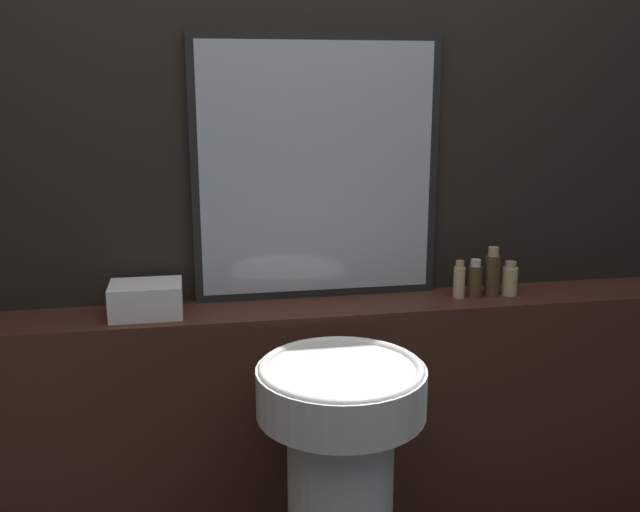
{
  "coord_description": "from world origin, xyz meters",
  "views": [
    {
      "loc": [
        -0.44,
        -0.94,
        1.63
      ],
      "look_at": [
        -0.07,
        1.04,
        1.13
      ],
      "focal_mm": 40.0,
      "sensor_mm": 36.0,
      "label": 1
    }
  ],
  "objects_px": {
    "pedestal_sink": "(340,496)",
    "body_wash_bottle": "(510,279)",
    "lotion_bottle": "(492,273)",
    "mirror": "(317,169)",
    "shampoo_bottle": "(459,281)",
    "conditioner_bottle": "(475,279)",
    "towel_stack": "(146,299)"
  },
  "relations": [
    {
      "from": "conditioner_bottle",
      "to": "lotion_bottle",
      "type": "xyz_separation_m",
      "value": [
        0.06,
        0.0,
        0.02
      ]
    },
    {
      "from": "conditioner_bottle",
      "to": "shampoo_bottle",
      "type": "bearing_deg",
      "value": 180.0
    },
    {
      "from": "conditioner_bottle",
      "to": "lotion_bottle",
      "type": "distance_m",
      "value": 0.06
    },
    {
      "from": "mirror",
      "to": "conditioner_bottle",
      "type": "height_order",
      "value": "mirror"
    },
    {
      "from": "conditioner_bottle",
      "to": "body_wash_bottle",
      "type": "relative_size",
      "value": 1.11
    },
    {
      "from": "conditioner_bottle",
      "to": "lotion_bottle",
      "type": "relative_size",
      "value": 0.76
    },
    {
      "from": "mirror",
      "to": "towel_stack",
      "type": "bearing_deg",
      "value": -169.56
    },
    {
      "from": "shampoo_bottle",
      "to": "lotion_bottle",
      "type": "bearing_deg",
      "value": 0.0
    },
    {
      "from": "shampoo_bottle",
      "to": "towel_stack",
      "type": "bearing_deg",
      "value": 180.0
    },
    {
      "from": "lotion_bottle",
      "to": "pedestal_sink",
      "type": "bearing_deg",
      "value": -144.62
    },
    {
      "from": "pedestal_sink",
      "to": "shampoo_bottle",
      "type": "bearing_deg",
      "value": 41.25
    },
    {
      "from": "body_wash_bottle",
      "to": "mirror",
      "type": "bearing_deg",
      "value": 170.98
    },
    {
      "from": "towel_stack",
      "to": "shampoo_bottle",
      "type": "xyz_separation_m",
      "value": [
        0.99,
        0.0,
        0.01
      ]
    },
    {
      "from": "shampoo_bottle",
      "to": "body_wash_bottle",
      "type": "bearing_deg",
      "value": 0.0
    },
    {
      "from": "pedestal_sink",
      "to": "shampoo_bottle",
      "type": "distance_m",
      "value": 0.79
    },
    {
      "from": "pedestal_sink",
      "to": "body_wash_bottle",
      "type": "distance_m",
      "value": 0.91
    },
    {
      "from": "towel_stack",
      "to": "body_wash_bottle",
      "type": "height_order",
      "value": "body_wash_bottle"
    },
    {
      "from": "towel_stack",
      "to": "lotion_bottle",
      "type": "distance_m",
      "value": 1.1
    },
    {
      "from": "conditioner_bottle",
      "to": "body_wash_bottle",
      "type": "bearing_deg",
      "value": 0.0
    },
    {
      "from": "mirror",
      "to": "shampoo_bottle",
      "type": "relative_size",
      "value": 6.73
    },
    {
      "from": "mirror",
      "to": "lotion_bottle",
      "type": "height_order",
      "value": "mirror"
    },
    {
      "from": "mirror",
      "to": "shampoo_bottle",
      "type": "xyz_separation_m",
      "value": [
        0.45,
        -0.1,
        -0.36
      ]
    },
    {
      "from": "towel_stack",
      "to": "conditioner_bottle",
      "type": "distance_m",
      "value": 1.04
    },
    {
      "from": "mirror",
      "to": "lotion_bottle",
      "type": "bearing_deg",
      "value": -9.99
    },
    {
      "from": "lotion_bottle",
      "to": "mirror",
      "type": "bearing_deg",
      "value": 170.01
    },
    {
      "from": "pedestal_sink",
      "to": "mirror",
      "type": "bearing_deg",
      "value": 86.66
    },
    {
      "from": "conditioner_bottle",
      "to": "towel_stack",
      "type": "bearing_deg",
      "value": 180.0
    },
    {
      "from": "shampoo_bottle",
      "to": "conditioner_bottle",
      "type": "height_order",
      "value": "conditioner_bottle"
    },
    {
      "from": "conditioner_bottle",
      "to": "lotion_bottle",
      "type": "bearing_deg",
      "value": 0.0
    },
    {
      "from": "pedestal_sink",
      "to": "body_wash_bottle",
      "type": "bearing_deg",
      "value": 32.74
    },
    {
      "from": "lotion_bottle",
      "to": "body_wash_bottle",
      "type": "distance_m",
      "value": 0.07
    },
    {
      "from": "pedestal_sink",
      "to": "body_wash_bottle",
      "type": "height_order",
      "value": "body_wash_bottle"
    }
  ]
}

